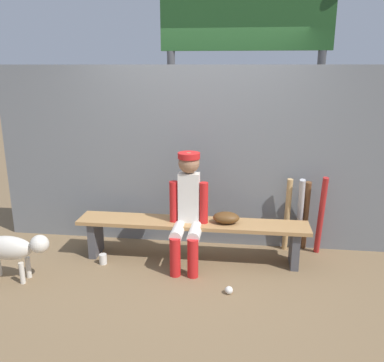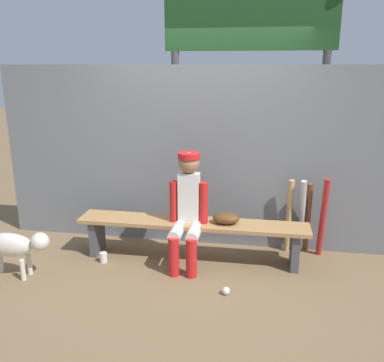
{
  "view_description": "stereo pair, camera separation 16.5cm",
  "coord_description": "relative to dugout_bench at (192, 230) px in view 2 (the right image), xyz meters",
  "views": [
    {
      "loc": [
        0.53,
        -4.11,
        2.06
      ],
      "look_at": [
        0.0,
        0.0,
        0.9
      ],
      "focal_mm": 38.63,
      "sensor_mm": 36.0,
      "label": 1
    },
    {
      "loc": [
        0.69,
        -4.08,
        2.06
      ],
      "look_at": [
        0.0,
        0.0,
        0.9
      ],
      "focal_mm": 38.63,
      "sensor_mm": 36.0,
      "label": 2
    }
  ],
  "objects": [
    {
      "name": "ground_plane",
      "position": [
        0.0,
        0.0,
        -0.35
      ],
      "size": [
        30.0,
        30.0,
        0.0
      ],
      "primitive_type": "plane",
      "color": "brown"
    },
    {
      "name": "player_seated",
      "position": [
        -0.03,
        -0.11,
        0.3
      ],
      "size": [
        0.41,
        0.55,
        1.2
      ],
      "color": "silver",
      "rests_on": "ground_plane"
    },
    {
      "name": "bat_aluminum_silver",
      "position": [
        1.18,
        0.36,
        0.09
      ],
      "size": [
        0.11,
        0.28,
        0.89
      ],
      "primitive_type": "cylinder",
      "rotation": [
        0.24,
        0.0,
        -0.16
      ],
      "color": "#B7B7BC",
      "rests_on": "ground_plane"
    },
    {
      "name": "chainlink_fence",
      "position": [
        0.0,
        0.48,
        0.68
      ],
      "size": [
        4.7,
        0.03,
        2.07
      ],
      "primitive_type": "cube",
      "color": "slate",
      "rests_on": "ground_plane"
    },
    {
      "name": "bat_wood_dark",
      "position": [
        1.24,
        0.39,
        0.07
      ],
      "size": [
        0.08,
        0.22,
        0.84
      ],
      "primitive_type": "cylinder",
      "rotation": [
        0.18,
        0.0,
        -0.09
      ],
      "color": "brown",
      "rests_on": "ground_plane"
    },
    {
      "name": "cup_on_bench",
      "position": [
        0.04,
        0.06,
        0.15
      ],
      "size": [
        0.08,
        0.08,
        0.11
      ],
      "primitive_type": "cylinder",
      "color": "silver",
      "rests_on": "dugout_bench"
    },
    {
      "name": "dugout_bench",
      "position": [
        0.0,
        0.0,
        0.0
      ],
      "size": [
        2.48,
        0.36,
        0.45
      ],
      "color": "#AD7F4C",
      "rests_on": "ground_plane"
    },
    {
      "name": "bat_wood_tan",
      "position": [
        1.04,
        0.37,
        0.08
      ],
      "size": [
        0.08,
        0.14,
        0.86
      ],
      "primitive_type": "cylinder",
      "rotation": [
        0.09,
        0.0,
        0.13
      ],
      "color": "tan",
      "rests_on": "ground_plane"
    },
    {
      "name": "dog",
      "position": [
        -1.68,
        -0.67,
        -0.01
      ],
      "size": [
        0.84,
        0.2,
        0.49
      ],
      "color": "beige",
      "rests_on": "ground_plane"
    },
    {
      "name": "cup_on_ground",
      "position": [
        -0.93,
        -0.23,
        -0.29
      ],
      "size": [
        0.08,
        0.08,
        0.11
      ],
      "primitive_type": "cylinder",
      "color": "silver",
      "rests_on": "ground_plane"
    },
    {
      "name": "scoreboard",
      "position": [
        0.56,
        1.25,
        1.97
      ],
      "size": [
        2.36,
        0.27,
        3.29
      ],
      "color": "#3F3F42",
      "rests_on": "ground_plane"
    },
    {
      "name": "bat_aluminum_red",
      "position": [
        1.39,
        0.3,
        0.11
      ],
      "size": [
        0.07,
        0.21,
        0.92
      ],
      "primitive_type": "cylinder",
      "rotation": [
        0.16,
        0.0,
        0.05
      ],
      "color": "#B22323",
      "rests_on": "ground_plane"
    },
    {
      "name": "baseball",
      "position": [
        0.43,
        -0.66,
        -0.31
      ],
      "size": [
        0.07,
        0.07,
        0.07
      ],
      "primitive_type": "sphere",
      "color": "white",
      "rests_on": "ground_plane"
    },
    {
      "name": "baseball_glove",
      "position": [
        0.37,
        0.0,
        0.16
      ],
      "size": [
        0.28,
        0.2,
        0.12
      ],
      "primitive_type": "ellipsoid",
      "color": "#593819",
      "rests_on": "dugout_bench"
    }
  ]
}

